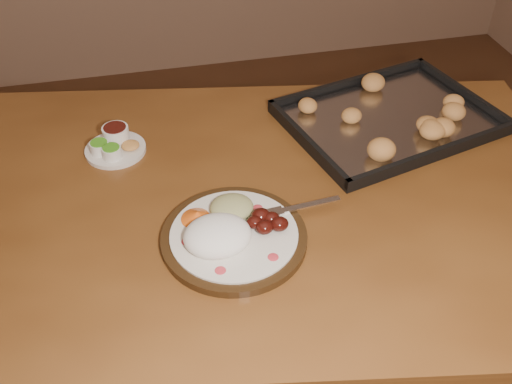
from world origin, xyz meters
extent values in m
cube|color=brown|center=(0.07, 0.04, 0.73)|extent=(1.63, 1.15, 0.04)
cylinder|color=#492916|center=(-0.53, 0.53, 0.35)|extent=(0.07, 0.07, 0.71)
cylinder|color=#492916|center=(0.81, 0.30, 0.35)|extent=(0.07, 0.07, 0.71)
cylinder|color=black|center=(0.03, -0.09, 0.76)|extent=(0.29, 0.29, 0.02)
cylinder|color=silver|center=(0.03, -0.09, 0.77)|extent=(0.25, 0.25, 0.01)
ellipsoid|color=#C8303B|center=(-0.01, -0.18, 0.77)|extent=(0.02, 0.02, 0.00)
ellipsoid|color=#C8303B|center=(0.09, -0.17, 0.77)|extent=(0.02, 0.02, 0.00)
ellipsoid|color=#C8303B|center=(0.09, -0.03, 0.77)|extent=(0.02, 0.02, 0.00)
ellipsoid|color=#C8303B|center=(-0.06, -0.09, 0.77)|extent=(0.02, 0.02, 0.00)
ellipsoid|color=white|center=(0.00, -0.10, 0.79)|extent=(0.16, 0.14, 0.06)
ellipsoid|color=#440E09|center=(0.09, -0.10, 0.79)|extent=(0.04, 0.03, 0.03)
ellipsoid|color=#440E09|center=(0.11, -0.08, 0.79)|extent=(0.04, 0.03, 0.03)
ellipsoid|color=#440E09|center=(0.09, -0.07, 0.79)|extent=(0.04, 0.03, 0.03)
ellipsoid|color=#440E09|center=(0.12, -0.10, 0.79)|extent=(0.04, 0.03, 0.03)
ellipsoid|color=#440E09|center=(0.07, -0.08, 0.79)|extent=(0.04, 0.03, 0.03)
ellipsoid|color=tan|center=(0.04, -0.03, 0.78)|extent=(0.11, 0.10, 0.04)
cone|color=#DD5714|center=(-0.03, -0.03, 0.78)|extent=(0.09, 0.09, 0.03)
cube|color=white|center=(0.20, -0.05, 0.77)|extent=(0.14, 0.03, 0.00)
cube|color=white|center=(0.12, -0.05, 0.78)|extent=(0.04, 0.03, 0.00)
cylinder|color=white|center=(0.10, -0.06, 0.78)|extent=(0.03, 0.01, 0.00)
cylinder|color=white|center=(0.10, -0.06, 0.78)|extent=(0.03, 0.01, 0.00)
cylinder|color=white|center=(0.10, -0.05, 0.78)|extent=(0.03, 0.01, 0.00)
cylinder|color=white|center=(0.10, -0.05, 0.78)|extent=(0.03, 0.01, 0.00)
cylinder|color=silver|center=(-0.19, 0.26, 0.76)|extent=(0.14, 0.14, 0.01)
cylinder|color=white|center=(-0.22, 0.25, 0.77)|extent=(0.04, 0.04, 0.03)
cylinder|color=#449A1E|center=(-0.22, 0.25, 0.79)|extent=(0.04, 0.04, 0.00)
cylinder|color=white|center=(-0.19, 0.23, 0.77)|extent=(0.04, 0.04, 0.03)
cylinder|color=#449A1E|center=(-0.19, 0.23, 0.79)|extent=(0.04, 0.04, 0.00)
cylinder|color=white|center=(-0.18, 0.29, 0.78)|extent=(0.06, 0.06, 0.04)
cylinder|color=#390E0A|center=(-0.18, 0.29, 0.80)|extent=(0.05, 0.05, 0.00)
ellipsoid|color=gold|center=(-0.15, 0.25, 0.77)|extent=(0.04, 0.04, 0.01)
cube|color=black|center=(0.49, 0.23, 0.75)|extent=(0.57, 0.48, 0.01)
cube|color=black|center=(0.45, 0.40, 0.77)|extent=(0.48, 0.14, 0.02)
cube|color=black|center=(0.54, 0.06, 0.77)|extent=(0.48, 0.14, 0.02)
cube|color=black|center=(0.73, 0.29, 0.77)|extent=(0.10, 0.36, 0.02)
cube|color=black|center=(0.26, 0.17, 0.77)|extent=(0.10, 0.36, 0.02)
cube|color=silver|center=(0.49, 0.23, 0.76)|extent=(0.53, 0.44, 0.00)
ellipsoid|color=#B98240|center=(0.55, 0.25, 0.78)|extent=(0.06, 0.05, 0.04)
ellipsoid|color=#B98240|center=(0.58, 0.30, 0.78)|extent=(0.08, 0.07, 0.04)
ellipsoid|color=#B98240|center=(0.49, 0.34, 0.78)|extent=(0.07, 0.07, 0.04)
ellipsoid|color=#B98240|center=(0.43, 0.28, 0.78)|extent=(0.07, 0.07, 0.04)
ellipsoid|color=#B98240|center=(0.39, 0.26, 0.78)|extent=(0.08, 0.07, 0.04)
ellipsoid|color=#B98240|center=(0.43, 0.22, 0.78)|extent=(0.06, 0.05, 0.04)
ellipsoid|color=#B98240|center=(0.40, 0.16, 0.78)|extent=(0.08, 0.07, 0.04)
ellipsoid|color=#B98240|center=(0.49, 0.12, 0.78)|extent=(0.07, 0.07, 0.04)
ellipsoid|color=#B98240|center=(0.55, 0.19, 0.78)|extent=(0.07, 0.07, 0.04)
ellipsoid|color=#B98240|center=(0.59, 0.20, 0.78)|extent=(0.08, 0.07, 0.04)
camera|label=1|loc=(-0.10, -0.87, 1.57)|focal=40.00mm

